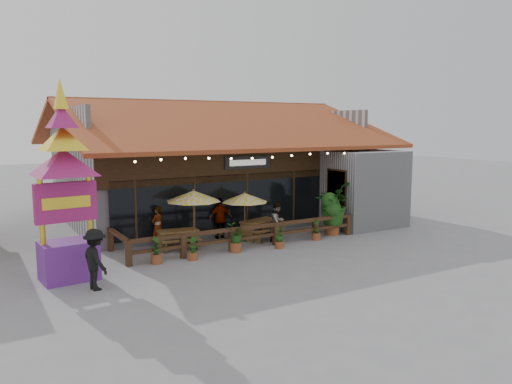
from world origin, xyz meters
TOP-DOWN VIEW (x-y plane):
  - ground at (0.00, 0.00)m, footprint 100.00×100.00m
  - restaurant_building at (0.26, 6.61)m, footprint 15.50×14.73m
  - patio_railing at (-2.25, -0.27)m, footprint 10.00×2.60m
  - umbrella_left at (-3.45, 0.90)m, footprint 2.42×2.42m
  - umbrella_right at (-1.21, 0.78)m, footprint 2.41×2.41m
  - picnic_table_left at (-4.13, 0.95)m, footprint 1.69×1.50m
  - picnic_table_right at (-0.48, 0.81)m, footprint 2.01×1.85m
  - thai_sign_tower at (-8.54, -1.03)m, footprint 2.68×2.68m
  - tropical_plant at (2.70, -0.15)m, footprint 2.24×2.22m
  - diner_a at (-4.71, 1.61)m, footprint 0.71×0.63m
  - diner_b at (-0.08, -0.00)m, footprint 0.97×0.89m
  - diner_c at (-1.90, 1.67)m, footprint 1.08×0.59m
  - pedestrian at (-8.04, -2.43)m, footprint 0.89×1.29m
  - planter_a at (-5.57, -0.67)m, footprint 0.42×0.40m
  - planter_b at (-4.28, -0.88)m, footprint 0.34×0.34m
  - planter_c at (-2.43, -0.68)m, footprint 0.78×0.71m
  - planter_d at (-0.66, -1.04)m, footprint 0.43×0.43m
  - planter_e at (1.45, -0.65)m, footprint 0.36×0.36m

SIDE VIEW (x-z plane):
  - ground at x=0.00m, z-range 0.00..0.00m
  - planter_e at x=1.45m, z-range -0.07..0.82m
  - planter_b at x=-4.28m, z-range -0.04..0.80m
  - planter_d at x=-0.66m, z-range -0.02..0.83m
  - planter_a at x=-5.57m, z-range -0.08..0.91m
  - picnic_table_left at x=-4.13m, z-range 0.13..0.88m
  - picnic_table_right at x=-0.48m, z-range 0.14..0.95m
  - patio_railing at x=-2.25m, z-range 0.15..1.07m
  - planter_c at x=-2.43m, z-range 0.07..1.18m
  - diner_b at x=-0.08m, z-range 0.00..1.62m
  - diner_a at x=-4.71m, z-range 0.00..1.64m
  - diner_c at x=-1.90m, z-range 0.00..1.76m
  - pedestrian at x=-8.04m, z-range 0.00..1.83m
  - tropical_plant at x=2.70m, z-range 0.17..2.51m
  - umbrella_right at x=-1.21m, z-range 0.78..2.86m
  - umbrella_left at x=-3.45m, z-range 0.87..3.21m
  - restaurant_building at x=0.26m, z-range -0.84..5.25m
  - thai_sign_tower at x=-8.54m, z-range 0.19..6.88m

